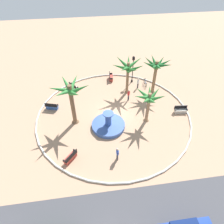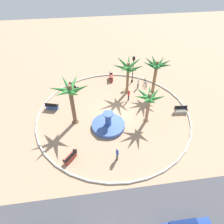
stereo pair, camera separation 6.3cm
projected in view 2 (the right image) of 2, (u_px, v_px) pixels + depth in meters
ground_plane at (113, 115)px, 24.98m from camera, size 80.00×80.00×0.00m
plaza_curb at (113, 114)px, 24.92m from camera, size 18.79×18.79×0.20m
fountain at (108, 125)px, 23.23m from camera, size 3.84×3.84×2.11m
palm_tree_near_fountain at (156, 68)px, 25.97m from camera, size 3.94×4.03×5.04m
palm_tree_by_curb at (128, 68)px, 26.01m from camera, size 4.44×4.40×4.87m
palm_tree_mid_plaza at (149, 99)px, 22.03m from camera, size 3.66×3.56×4.28m
palm_tree_far_side at (70, 94)px, 21.30m from camera, size 4.42×4.21×5.52m
bench_east at (181, 111)px, 25.04m from camera, size 1.64×0.65×1.00m
bench_west at (70, 157)px, 19.78m from camera, size 1.43×1.54×1.00m
bench_north at (74, 87)px, 28.85m from camera, size 1.37×1.57×1.00m
bench_southeast at (111, 78)px, 30.80m from camera, size 0.66×1.64×1.00m
bench_southwest at (52, 107)px, 25.60m from camera, size 1.68×0.93×1.00m
lamppost at (133, 67)px, 28.92m from camera, size 0.32×0.32×4.21m
bicycle_red_frame at (145, 83)px, 29.60m from camera, size 0.44×1.72×0.94m
person_cyclist_helmet at (138, 83)px, 28.75m from camera, size 0.36×0.45×1.61m
person_cyclist_photo at (117, 153)px, 19.44m from camera, size 0.22×0.53×1.67m
person_pedestrian_stroll at (129, 95)px, 26.51m from camera, size 0.36×0.45×1.71m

